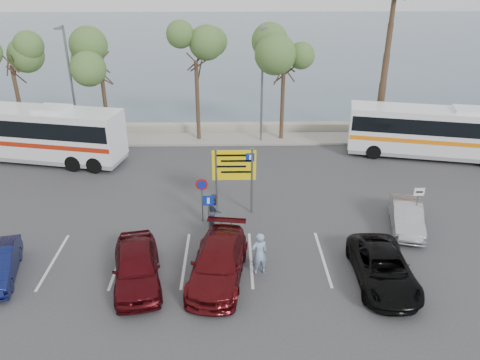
{
  "coord_description": "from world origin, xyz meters",
  "views": [
    {
      "loc": [
        0.9,
        -18.18,
        12.03
      ],
      "look_at": [
        1.29,
        3.0,
        1.98
      ],
      "focal_mm": 35.0,
      "sensor_mm": 36.0,
      "label": 1
    }
  ],
  "objects_px": {
    "suv_black": "(383,268)",
    "pedestrian_far": "(214,211)",
    "car_red": "(137,266)",
    "direction_sign": "(234,170)",
    "coach_bus_left": "(32,135)",
    "car_silver_b": "(406,216)",
    "coach_bus_right": "(437,134)",
    "pedestrian_near": "(259,254)",
    "street_lamp_left": "(71,80)",
    "street_lamp_right": "(262,79)",
    "car_maroon": "(218,263)"
  },
  "relations": [
    {
      "from": "coach_bus_right",
      "to": "car_red",
      "type": "bearing_deg",
      "value": -143.07
    },
    {
      "from": "coach_bus_right",
      "to": "pedestrian_near",
      "type": "relative_size",
      "value": 5.96
    },
    {
      "from": "street_lamp_right",
      "to": "direction_sign",
      "type": "relative_size",
      "value": 2.23
    },
    {
      "from": "coach_bus_right",
      "to": "suv_black",
      "type": "xyz_separation_m",
      "value": [
        -7.33,
        -13.21,
        -0.96
      ]
    },
    {
      "from": "car_maroon",
      "to": "suv_black",
      "type": "relative_size",
      "value": 1.07
    },
    {
      "from": "street_lamp_left",
      "to": "coach_bus_right",
      "type": "relative_size",
      "value": 0.7
    },
    {
      "from": "coach_bus_right",
      "to": "car_red",
      "type": "relative_size",
      "value": 2.51
    },
    {
      "from": "coach_bus_right",
      "to": "street_lamp_left",
      "type": "bearing_deg",
      "value": 172.93
    },
    {
      "from": "coach_bus_left",
      "to": "car_maroon",
      "type": "height_order",
      "value": "coach_bus_left"
    },
    {
      "from": "car_red",
      "to": "coach_bus_left",
      "type": "bearing_deg",
      "value": 113.36
    },
    {
      "from": "direction_sign",
      "to": "car_silver_b",
      "type": "distance_m",
      "value": 8.75
    },
    {
      "from": "direction_sign",
      "to": "coach_bus_left",
      "type": "xyz_separation_m",
      "value": [
        -13.0,
        7.3,
        -0.7
      ]
    },
    {
      "from": "pedestrian_near",
      "to": "direction_sign",
      "type": "bearing_deg",
      "value": -96.97
    },
    {
      "from": "street_lamp_left",
      "to": "coach_bus_left",
      "type": "relative_size",
      "value": 0.65
    },
    {
      "from": "car_red",
      "to": "suv_black",
      "type": "relative_size",
      "value": 0.96
    },
    {
      "from": "street_lamp_left",
      "to": "car_silver_b",
      "type": "bearing_deg",
      "value": -31.78
    },
    {
      "from": "coach_bus_left",
      "to": "car_silver_b",
      "type": "height_order",
      "value": "coach_bus_left"
    },
    {
      "from": "car_maroon",
      "to": "suv_black",
      "type": "height_order",
      "value": "car_maroon"
    },
    {
      "from": "car_silver_b",
      "to": "street_lamp_left",
      "type": "bearing_deg",
      "value": 160.78
    },
    {
      "from": "direction_sign",
      "to": "coach_bus_right",
      "type": "bearing_deg",
      "value": 28.73
    },
    {
      "from": "direction_sign",
      "to": "suv_black",
      "type": "distance_m",
      "value": 8.6
    },
    {
      "from": "coach_bus_left",
      "to": "coach_bus_right",
      "type": "height_order",
      "value": "coach_bus_left"
    },
    {
      "from": "car_maroon",
      "to": "car_silver_b",
      "type": "xyz_separation_m",
      "value": [
        9.1,
        3.8,
        -0.09
      ]
    },
    {
      "from": "direction_sign",
      "to": "pedestrian_near",
      "type": "bearing_deg",
      "value": -79.15
    },
    {
      "from": "suv_black",
      "to": "pedestrian_far",
      "type": "height_order",
      "value": "pedestrian_far"
    },
    {
      "from": "street_lamp_right",
      "to": "car_silver_b",
      "type": "xyz_separation_m",
      "value": [
        6.4,
        -12.02,
        -3.95
      ]
    },
    {
      "from": "street_lamp_right",
      "to": "street_lamp_left",
      "type": "bearing_deg",
      "value": 180.0
    },
    {
      "from": "street_lamp_right",
      "to": "pedestrian_far",
      "type": "bearing_deg",
      "value": -104.41
    },
    {
      "from": "direction_sign",
      "to": "pedestrian_far",
      "type": "xyz_separation_m",
      "value": [
        -1.0,
        -1.35,
        -1.55
      ]
    },
    {
      "from": "street_lamp_right",
      "to": "car_maroon",
      "type": "bearing_deg",
      "value": -99.68
    },
    {
      "from": "car_red",
      "to": "direction_sign",
      "type": "bearing_deg",
      "value": 43.72
    },
    {
      "from": "car_red",
      "to": "pedestrian_near",
      "type": "xyz_separation_m",
      "value": [
        5.0,
        0.52,
        0.19
      ]
    },
    {
      "from": "street_lamp_left",
      "to": "coach_bus_left",
      "type": "height_order",
      "value": "street_lamp_left"
    },
    {
      "from": "direction_sign",
      "to": "coach_bus_left",
      "type": "height_order",
      "value": "coach_bus_left"
    },
    {
      "from": "coach_bus_left",
      "to": "car_silver_b",
      "type": "bearing_deg",
      "value": -22.81
    },
    {
      "from": "suv_black",
      "to": "car_red",
      "type": "bearing_deg",
      "value": -179.69
    },
    {
      "from": "suv_black",
      "to": "pedestrian_far",
      "type": "xyz_separation_m",
      "value": [
        -7.0,
        4.56,
        0.22
      ]
    },
    {
      "from": "car_maroon",
      "to": "pedestrian_near",
      "type": "relative_size",
      "value": 2.65
    },
    {
      "from": "car_maroon",
      "to": "car_silver_b",
      "type": "height_order",
      "value": "car_maroon"
    },
    {
      "from": "direction_sign",
      "to": "street_lamp_left",
      "type": "bearing_deg",
      "value": 136.83
    },
    {
      "from": "car_maroon",
      "to": "car_silver_b",
      "type": "relative_size",
      "value": 1.3
    },
    {
      "from": "coach_bus_left",
      "to": "direction_sign",
      "type": "bearing_deg",
      "value": -29.32
    },
    {
      "from": "coach_bus_right",
      "to": "pedestrian_near",
      "type": "distance_m",
      "value": 17.57
    },
    {
      "from": "car_red",
      "to": "street_lamp_right",
      "type": "bearing_deg",
      "value": 58.21
    },
    {
      "from": "coach_bus_right",
      "to": "car_maroon",
      "type": "distance_m",
      "value": 19.01
    },
    {
      "from": "coach_bus_right",
      "to": "suv_black",
      "type": "distance_m",
      "value": 15.14
    },
    {
      "from": "street_lamp_right",
      "to": "pedestrian_far",
      "type": "xyz_separation_m",
      "value": [
        -3.0,
        -11.67,
        -3.72
      ]
    },
    {
      "from": "street_lamp_left",
      "to": "street_lamp_right",
      "type": "bearing_deg",
      "value": 0.0
    },
    {
      "from": "coach_bus_left",
      "to": "car_red",
      "type": "xyz_separation_m",
      "value": [
        9.0,
        -13.02,
        -0.95
      ]
    },
    {
      "from": "street_lamp_left",
      "to": "coach_bus_left",
      "type": "distance_m",
      "value": 4.62
    }
  ]
}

